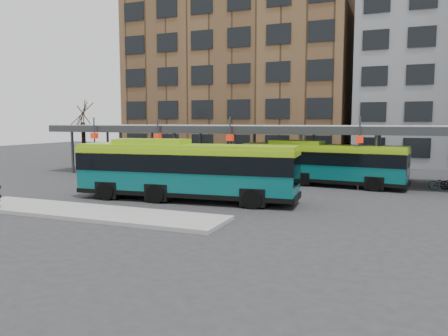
# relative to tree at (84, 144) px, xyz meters

# --- Properties ---
(ground) EXTENTS (120.00, 120.00, 0.00)m
(ground) POSITION_rel_tree_xyz_m (18.00, -12.00, -2.43)
(ground) COLOR #28282B
(ground) RESTS_ON ground
(boarding_island) EXTENTS (14.00, 3.00, 0.18)m
(boarding_island) POSITION_rel_tree_xyz_m (12.50, -15.00, -2.34)
(boarding_island) COLOR gray
(boarding_island) RESTS_ON ground
(canopy) EXTENTS (40.00, 6.53, 4.80)m
(canopy) POSITION_rel_tree_xyz_m (17.94, 0.87, 1.47)
(canopy) COLOR #999B9E
(canopy) RESTS_ON ground
(tree) EXTENTS (1.64, 1.64, 5.60)m
(tree) POSITION_rel_tree_xyz_m (0.00, 0.00, 0.00)
(tree) COLOR black
(tree) RESTS_ON ground
(building_brick) EXTENTS (26.00, 14.00, 22.00)m
(building_brick) POSITION_rel_tree_xyz_m (8.00, 20.00, 8.57)
(building_brick) COLOR brown
(building_brick) RESTS_ON ground
(bus_front) EXTENTS (12.74, 3.66, 3.47)m
(bus_front) POSITION_rel_tree_xyz_m (15.20, -9.96, -0.63)
(bus_front) COLOR #075254
(bus_front) RESTS_ON ground
(bus_rear) EXTENTS (11.50, 3.69, 3.11)m
(bus_rear) POSITION_rel_tree_xyz_m (21.37, -1.04, -0.81)
(bus_rear) COLOR #075254
(bus_rear) RESTS_ON ground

